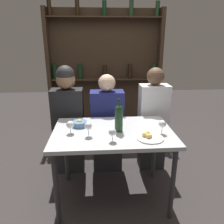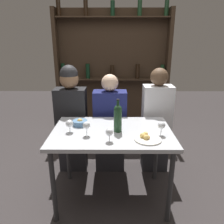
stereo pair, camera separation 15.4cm
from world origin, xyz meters
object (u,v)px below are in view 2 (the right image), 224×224
at_px(food_plate_0, 147,138).
at_px(seated_person_center, 110,127).
at_px(wine_glass_1, 87,126).
at_px(snack_bowl, 80,123).
at_px(wine_glass_2, 70,124).
at_px(wine_glass_0, 109,132).
at_px(wine_glass_3, 161,126).
at_px(seated_person_left, 72,120).
at_px(seated_person_right, 156,123).
at_px(wine_bottle, 118,117).

bearing_deg(food_plate_0, seated_person_center, 113.59).
bearing_deg(wine_glass_1, snack_bowl, 111.56).
xyz_separation_m(wine_glass_2, snack_bowl, (0.07, 0.17, -0.05)).
height_order(wine_glass_0, wine_glass_1, wine_glass_1).
height_order(wine_glass_0, wine_glass_2, same).
bearing_deg(wine_glass_2, wine_glass_3, -4.45).
distance_m(wine_glass_0, seated_person_left, 0.95).
distance_m(wine_glass_0, seated_person_center, 0.85).
relative_size(wine_glass_0, seated_person_right, 0.09).
distance_m(food_plate_0, seated_person_center, 0.86).
distance_m(wine_bottle, wine_glass_3, 0.40).
height_order(wine_glass_1, seated_person_center, seated_person_center).
relative_size(wine_glass_0, snack_bowl, 0.81).
bearing_deg(wine_glass_2, wine_glass_1, -24.20).
bearing_deg(wine_glass_2, snack_bowl, 67.49).
height_order(wine_glass_2, seated_person_left, seated_person_left).
height_order(wine_bottle, seated_person_center, seated_person_center).
xyz_separation_m(wine_glass_2, seated_person_right, (0.94, 0.61, -0.23)).
xyz_separation_m(wine_glass_0, wine_glass_1, (-0.21, 0.12, 0.01)).
bearing_deg(food_plate_0, wine_glass_1, 171.30).
distance_m(wine_glass_0, wine_glass_3, 0.49).
bearing_deg(seated_person_left, seated_person_center, 0.00).
bearing_deg(food_plate_0, snack_bowl, 152.53).
bearing_deg(wine_glass_0, wine_bottle, 70.68).
relative_size(snack_bowl, seated_person_center, 0.12).
distance_m(seated_person_center, seated_person_right, 0.57).
bearing_deg(seated_person_left, wine_bottle, -46.72).
relative_size(wine_bottle, food_plate_0, 1.34).
bearing_deg(seated_person_center, wine_glass_1, -106.35).
distance_m(wine_glass_2, food_plate_0, 0.72).
bearing_deg(wine_bottle, wine_glass_1, -161.20).
relative_size(food_plate_0, seated_person_center, 0.19).
relative_size(wine_glass_1, wine_glass_3, 1.03).
bearing_deg(seated_person_left, wine_glass_2, -80.57).
height_order(wine_glass_1, food_plate_0, wine_glass_1).
bearing_deg(snack_bowl, wine_bottle, -21.55).
xyz_separation_m(wine_glass_1, wine_glass_3, (0.68, 0.01, -0.00)).
distance_m(wine_bottle, wine_glass_2, 0.46).
relative_size(wine_bottle, wine_glass_2, 2.60).
bearing_deg(wine_bottle, wine_glass_3, -12.41).
relative_size(wine_glass_2, wine_glass_3, 0.93).
distance_m(wine_glass_0, snack_bowl, 0.48).
bearing_deg(seated_person_right, snack_bowl, -153.27).
distance_m(wine_glass_1, seated_person_right, 1.06).
bearing_deg(wine_glass_0, seated_person_left, 120.69).
xyz_separation_m(wine_glass_1, snack_bowl, (-0.10, 0.25, -0.07)).
bearing_deg(wine_glass_0, seated_person_center, 90.50).
distance_m(wine_glass_2, seated_person_center, 0.76).
relative_size(wine_bottle, wine_glass_1, 2.35).
bearing_deg(seated_person_center, wine_glass_3, -54.75).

